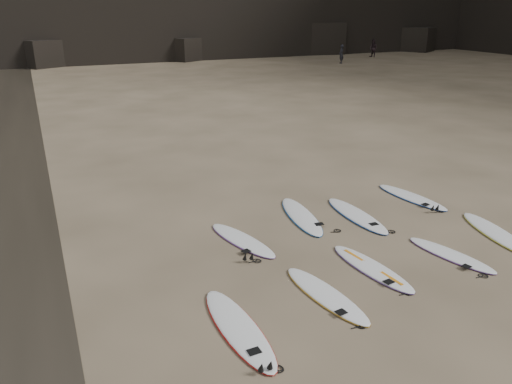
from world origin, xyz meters
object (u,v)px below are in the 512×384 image
at_px(surfboard_6, 301,216).
at_px(surfboard_7, 356,215).
at_px(surfboard_3, 451,254).
at_px(surfboard_2, 372,268).
at_px(surfboard_8, 412,197).
at_px(person_b, 373,48).
at_px(surfboard_0, 238,327).
at_px(person_a, 341,54).
at_px(surfboard_1, 326,294).
at_px(surfboard_5, 242,240).
at_px(surfboard_4, 496,233).

relative_size(surfboard_6, surfboard_7, 1.00).
bearing_deg(surfboard_3, surfboard_2, 160.34).
height_order(surfboard_7, surfboard_8, surfboard_7).
height_order(surfboard_3, person_b, person_b).
height_order(surfboard_3, surfboard_7, surfboard_7).
bearing_deg(surfboard_7, surfboard_2, -117.25).
xyz_separation_m(surfboard_0, surfboard_3, (5.71, 0.60, -0.01)).
bearing_deg(person_b, surfboard_8, -49.85).
bearing_deg(surfboard_7, surfboard_8, 12.61).
xyz_separation_m(surfboard_0, surfboard_2, (3.60, 0.85, -0.00)).
height_order(surfboard_2, person_a, person_a).
height_order(surfboard_1, surfboard_6, surfboard_6).
height_order(surfboard_3, surfboard_6, surfboard_6).
bearing_deg(surfboard_1, surfboard_5, 93.61).
xyz_separation_m(surfboard_2, surfboard_8, (3.79, 3.14, 0.00)).
distance_m(surfboard_2, surfboard_5, 3.29).
bearing_deg(surfboard_5, surfboard_2, -64.59).
distance_m(surfboard_4, surfboard_6, 5.11).
bearing_deg(surfboard_6, surfboard_3, -49.07).
distance_m(surfboard_2, surfboard_4, 4.07).
distance_m(surfboard_8, person_b, 44.29).
xyz_separation_m(surfboard_5, surfboard_6, (2.10, 0.73, 0.01)).
bearing_deg(surfboard_5, surfboard_0, -128.63).
relative_size(surfboard_0, surfboard_6, 1.00).
distance_m(surfboard_3, person_a, 41.25).
bearing_deg(person_a, surfboard_7, -18.63).
bearing_deg(surfboard_2, surfboard_7, 55.27).
height_order(surfboard_0, surfboard_2, surfboard_0).
bearing_deg(surfboard_7, person_b, 54.04).
bearing_deg(surfboard_3, surfboard_4, -0.91).
bearing_deg(surfboard_2, person_a, 51.37).
bearing_deg(surfboard_1, surfboard_4, -0.25).
xyz_separation_m(surfboard_3, person_a, (20.28, 35.91, 0.88)).
bearing_deg(surfboard_6, surfboard_2, -80.10).
distance_m(surfboard_5, surfboard_8, 5.96).
height_order(surfboard_3, person_a, person_a).
distance_m(surfboard_1, surfboard_4, 5.65).
xyz_separation_m(surfboard_4, surfboard_6, (-4.10, 3.05, 0.00)).
xyz_separation_m(surfboard_5, person_a, (24.52, 33.16, 0.87)).
relative_size(surfboard_1, surfboard_4, 0.94).
relative_size(surfboard_2, surfboard_8, 0.96).
relative_size(surfboard_2, person_a, 1.38).
distance_m(surfboard_0, surfboard_3, 5.74).
xyz_separation_m(surfboard_3, surfboard_7, (-0.69, 2.89, 0.01)).
xyz_separation_m(surfboard_0, surfboard_1, (2.06, 0.31, -0.00)).
xyz_separation_m(surfboard_2, surfboard_7, (1.42, 2.65, 0.00)).
xyz_separation_m(surfboard_4, surfboard_5, (-6.20, 2.32, -0.00)).
height_order(surfboard_8, person_a, person_a).
relative_size(surfboard_0, person_a, 1.52).
bearing_deg(surfboard_7, surfboard_4, -42.05).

